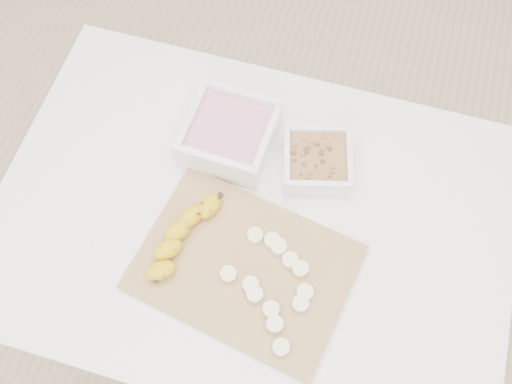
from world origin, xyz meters
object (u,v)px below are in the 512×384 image
(bowl_yogurt, at_px, (230,134))
(cutting_board, at_px, (245,267))
(table, at_px, (252,236))
(bowl_granola, at_px, (317,162))
(banana, at_px, (181,238))

(bowl_yogurt, bearing_deg, cutting_board, -66.91)
(table, distance_m, bowl_yogurt, 0.22)
(bowl_granola, height_order, banana, bowl_granola)
(bowl_granola, bearing_deg, banana, -132.28)
(bowl_granola, distance_m, cutting_board, 0.25)
(bowl_granola, relative_size, cutting_board, 0.42)
(bowl_yogurt, height_order, banana, bowl_yogurt)
(table, relative_size, banana, 5.07)
(table, xyz_separation_m, banana, (-0.11, -0.09, 0.13))
(bowl_yogurt, xyz_separation_m, bowl_granola, (0.18, -0.01, -0.01))
(table, bearing_deg, bowl_yogurt, 121.23)
(cutting_board, height_order, banana, banana)
(table, bearing_deg, banana, -142.26)
(table, xyz_separation_m, bowl_yogurt, (-0.09, 0.14, 0.14))
(table, bearing_deg, bowl_granola, 56.05)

